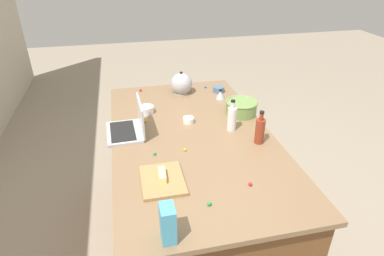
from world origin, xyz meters
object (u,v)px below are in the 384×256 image
(bottle_vinegar, at_px, (232,118))
(ramekin_small, at_px, (189,120))
(butter_stick_left, at_px, (162,175))
(ramekin_wide, at_px, (146,110))
(laptop, at_px, (130,126))
(candy_bag, at_px, (168,223))
(bottle_soy, at_px, (260,130))
(kettle, at_px, (181,84))
(kitchen_timer, at_px, (220,94))
(mixing_bowl_large, at_px, (241,107))
(cutting_board, at_px, (163,180))
(ramekin_medium, at_px, (219,89))

(bottle_vinegar, distance_m, ramekin_small, 0.31)
(butter_stick_left, relative_size, ramekin_wide, 1.04)
(laptop, bearing_deg, candy_bag, -173.41)
(bottle_soy, height_order, bottle_vinegar, bottle_soy)
(bottle_soy, height_order, ramekin_small, bottle_soy)
(kettle, distance_m, ramekin_wide, 0.45)
(bottle_soy, height_order, kitchen_timer, bottle_soy)
(bottle_soy, xyz_separation_m, kettle, (0.88, 0.32, -0.01))
(mixing_bowl_large, bearing_deg, cutting_board, 134.46)
(bottle_vinegar, height_order, ramekin_wide, bottle_vinegar)
(ramekin_medium, distance_m, candy_bag, 1.60)
(bottle_vinegar, bearing_deg, ramekin_wide, 54.80)
(laptop, relative_size, mixing_bowl_large, 1.38)
(bottle_soy, distance_m, ramekin_wide, 0.86)
(bottle_vinegar, height_order, butter_stick_left, bottle_vinegar)
(ramekin_small, xyz_separation_m, kitchen_timer, (0.35, -0.33, 0.02))
(bottle_soy, relative_size, ramekin_wide, 2.04)
(kettle, height_order, butter_stick_left, kettle)
(bottle_soy, bearing_deg, cutting_board, 111.73)
(bottle_vinegar, bearing_deg, kitchen_timer, -8.63)
(ramekin_medium, bearing_deg, butter_stick_left, 149.79)
(laptop, height_order, kettle, laptop)
(laptop, bearing_deg, cutting_board, -166.16)
(kettle, bearing_deg, laptop, 142.08)
(ramekin_small, xyz_separation_m, ramekin_medium, (0.48, -0.36, 0.00))
(cutting_board, xyz_separation_m, candy_bag, (-0.38, 0.03, 0.08))
(ramekin_small, relative_size, kitchen_timer, 0.99)
(butter_stick_left, distance_m, ramekin_wide, 0.81)
(bottle_vinegar, distance_m, kettle, 0.72)
(mixing_bowl_large, xyz_separation_m, ramekin_medium, (0.43, 0.04, -0.03))
(mixing_bowl_large, relative_size, cutting_board, 0.83)
(kettle, xyz_separation_m, kitchen_timer, (-0.18, -0.28, -0.04))
(butter_stick_left, bearing_deg, laptop, 14.05)
(mixing_bowl_large, xyz_separation_m, ramekin_wide, (0.17, 0.67, -0.03))
(mixing_bowl_large, bearing_deg, kettle, 36.06)
(mixing_bowl_large, xyz_separation_m, kitchen_timer, (0.30, 0.07, -0.02))
(ramekin_small, distance_m, kitchen_timer, 0.48)
(cutting_board, bearing_deg, laptop, 13.84)
(candy_bag, bearing_deg, butter_stick_left, -4.20)
(ramekin_medium, bearing_deg, mixing_bowl_large, -174.50)
(ramekin_wide, distance_m, candy_bag, 1.20)
(ramekin_medium, xyz_separation_m, ramekin_wide, (-0.26, 0.63, 0.00))
(kettle, bearing_deg, cutting_board, 164.29)
(mixing_bowl_large, height_order, butter_stick_left, mixing_bowl_large)
(laptop, relative_size, cutting_board, 1.14)
(bottle_vinegar, bearing_deg, mixing_bowl_large, -34.66)
(bottle_vinegar, xyz_separation_m, ramekin_wide, (0.37, 0.53, -0.06))
(bottle_vinegar, height_order, kitchen_timer, bottle_vinegar)
(kettle, relative_size, ramekin_small, 2.79)
(mixing_bowl_large, distance_m, ramekin_medium, 0.43)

